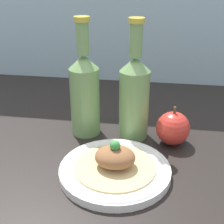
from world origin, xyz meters
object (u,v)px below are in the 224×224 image
cider_bottle_right (134,95)px  plated_food (115,160)px  cider_bottle_left (85,92)px  apple (173,128)px  plate (115,170)px

cider_bottle_right → plated_food: bearing=-97.2°
plated_food → cider_bottle_right: size_ratio=0.58×
cider_bottle_left → plated_food: bearing=-58.9°
cider_bottle_right → apple: 13.09cm
cider_bottle_right → plate: bearing=-97.2°
plated_food → cider_bottle_left: cider_bottle_left is taller
cider_bottle_right → cider_bottle_left: bearing=180.0°
cider_bottle_left → apple: size_ratio=3.01×
cider_bottle_left → cider_bottle_right: 13.03cm
plate → cider_bottle_right: size_ratio=0.79×
plated_food → cider_bottle_left: bearing=121.1°
plate → plated_food: size_ratio=1.36×
cider_bottle_left → cider_bottle_right: (13.03, 0.00, 0.00)cm
plate → cider_bottle_right: bearing=82.8°
plated_food → cider_bottle_right: (2.26, 17.89, 8.20)cm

